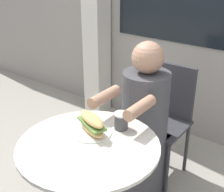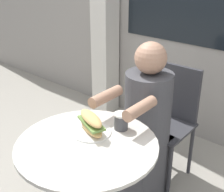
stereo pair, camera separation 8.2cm
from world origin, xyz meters
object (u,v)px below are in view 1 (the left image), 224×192
at_px(seated_diner, 142,133).
at_px(drink_cup, 121,121).
at_px(sandwich_on_plate, 92,125).
at_px(cafe_table, 89,172).
at_px(diner_chair, 166,111).

relative_size(seated_diner, drink_cup, 11.63).
bearing_deg(sandwich_on_plate, cafe_table, -59.50).
relative_size(cafe_table, sandwich_on_plate, 3.20).
xyz_separation_m(seated_diner, drink_cup, (0.05, -0.32, 0.26)).
relative_size(cafe_table, diner_chair, 0.87).
bearing_deg(sandwich_on_plate, diner_chair, 87.02).
bearing_deg(seated_diner, drink_cup, 98.73).
bearing_deg(drink_cup, seated_diner, 99.68).
distance_m(cafe_table, seated_diner, 0.55).
height_order(sandwich_on_plate, drink_cup, sandwich_on_plate).
height_order(seated_diner, sandwich_on_plate, seated_diner).
bearing_deg(sandwich_on_plate, drink_cup, 54.97).
distance_m(cafe_table, drink_cup, 0.33).
bearing_deg(seated_diner, cafe_table, 90.06).
xyz_separation_m(diner_chair, seated_diner, (0.00, -0.35, -0.03)).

